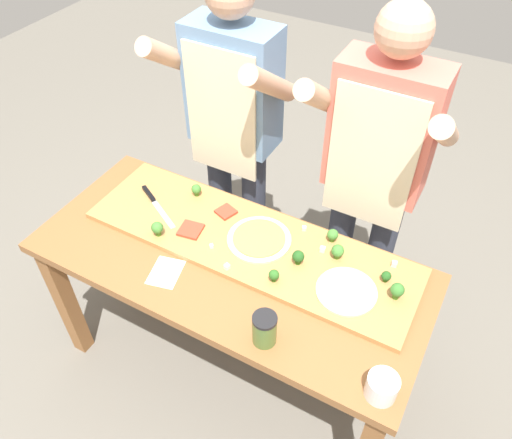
{
  "coord_description": "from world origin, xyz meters",
  "views": [
    {
      "loc": [
        0.73,
        -1.11,
        2.28
      ],
      "look_at": [
        0.03,
        0.16,
        0.88
      ],
      "focal_mm": 35.56,
      "sensor_mm": 36.0,
      "label": 1
    }
  ],
  "objects": [
    {
      "name": "recipe_note",
      "position": [
        -0.18,
        -0.17,
        0.78
      ],
      "size": [
        0.14,
        0.17,
        0.0
      ],
      "primitive_type": "cube",
      "rotation": [
        0.0,
        0.0,
        0.24
      ],
      "color": "white",
      "rests_on": "prep_table"
    },
    {
      "name": "broccoli_floret_front_left",
      "position": [
        -0.31,
        0.24,
        0.84
      ],
      "size": [
        0.04,
        0.04,
        0.06
      ],
      "color": "#487A23",
      "rests_on": "cutting_board"
    },
    {
      "name": "pizza_slice_far_left",
      "position": [
        -0.21,
        0.04,
        0.81
      ],
      "size": [
        0.1,
        0.1,
        0.01
      ],
      "primitive_type": "cube",
      "rotation": [
        0.0,
        0.0,
        0.17
      ],
      "color": "#BC3D28",
      "rests_on": "cutting_board"
    },
    {
      "name": "pizza_whole_white_garlic",
      "position": [
        0.47,
        0.05,
        0.81
      ],
      "size": [
        0.22,
        0.22,
        0.02
      ],
      "color": "beige",
      "rests_on": "cutting_board"
    },
    {
      "name": "broccoli_floret_back_left",
      "position": [
        0.25,
        0.09,
        0.84
      ],
      "size": [
        0.05,
        0.05,
        0.06
      ],
      "color": "#2C5915",
      "rests_on": "cutting_board"
    },
    {
      "name": "cheese_crumble_d",
      "position": [
        -0.08,
        0.01,
        0.81
      ],
      "size": [
        0.02,
        0.02,
        0.01
      ],
      "primitive_type": "cube",
      "rotation": [
        0.0,
        0.0,
        0.78
      ],
      "color": "white",
      "rests_on": "cutting_board"
    },
    {
      "name": "prep_table",
      "position": [
        0.0,
        0.0,
        0.66
      ],
      "size": [
        1.58,
        0.69,
        0.78
      ],
      "color": "brown",
      "rests_on": "ground"
    },
    {
      "name": "cook_right",
      "position": [
        0.37,
        0.56,
        1.0
      ],
      "size": [
        0.54,
        0.39,
        1.67
      ],
      "color": "#333847",
      "rests_on": "ground"
    },
    {
      "name": "cheese_crumble_c",
      "position": [
        0.03,
        -0.06,
        0.81
      ],
      "size": [
        0.02,
        0.02,
        0.02
      ],
      "primitive_type": "cube",
      "rotation": [
        0.0,
        0.0,
        1.29
      ],
      "color": "white",
      "rests_on": "cutting_board"
    },
    {
      "name": "cheese_crumble_e",
      "position": [
        0.31,
        0.2,
        0.81
      ],
      "size": [
        0.02,
        0.02,
        0.02
      ],
      "primitive_type": "cube",
      "rotation": [
        0.0,
        0.0,
        0.17
      ],
      "color": "white",
      "rests_on": "cutting_board"
    },
    {
      "name": "pizza_whole_pesto_green",
      "position": [
        0.07,
        0.13,
        0.81
      ],
      "size": [
        0.26,
        0.26,
        0.02
      ],
      "color": "beige",
      "rests_on": "cutting_board"
    },
    {
      "name": "ground_plane",
      "position": [
        0.0,
        0.0,
        0.0
      ],
      "size": [
        8.0,
        8.0,
        0.0
      ],
      "primitive_type": "plane",
      "color": "#6B665B"
    },
    {
      "name": "cheese_crumble_b",
      "position": [
        0.58,
        0.26,
        0.81
      ],
      "size": [
        0.02,
        0.02,
        0.02
      ],
      "primitive_type": "cube",
      "rotation": [
        0.0,
        0.0,
        0.17
      ],
      "color": "white",
      "rests_on": "cutting_board"
    },
    {
      "name": "pizza_slice_far_right",
      "position": [
        -0.14,
        0.2,
        0.81
      ],
      "size": [
        0.09,
        0.09,
        0.01
      ],
      "primitive_type": "cube",
      "rotation": [
        0.0,
        0.0,
        -0.33
      ],
      "color": "#BC3D28",
      "rests_on": "cutting_board"
    },
    {
      "name": "flour_cup",
      "position": [
        0.71,
        -0.25,
        0.82
      ],
      "size": [
        0.1,
        0.1,
        0.09
      ],
      "color": "white",
      "rests_on": "prep_table"
    },
    {
      "name": "sauce_jar",
      "position": [
        0.3,
        -0.25,
        0.85
      ],
      "size": [
        0.08,
        0.08,
        0.13
      ],
      "color": "#517033",
      "rests_on": "prep_table"
    },
    {
      "name": "broccoli_floret_front_right",
      "position": [
        0.38,
        0.19,
        0.84
      ],
      "size": [
        0.05,
        0.05,
        0.07
      ],
      "color": "#487A23",
      "rests_on": "cutting_board"
    },
    {
      "name": "broccoli_floret_back_right",
      "position": [
        0.32,
        0.27,
        0.84
      ],
      "size": [
        0.05,
        0.05,
        0.06
      ],
      "color": "#487A23",
      "rests_on": "cutting_board"
    },
    {
      "name": "broccoli_floret_center_right",
      "position": [
        0.58,
        0.17,
        0.83
      ],
      "size": [
        0.04,
        0.04,
        0.05
      ],
      "color": "#2C5915",
      "rests_on": "cutting_board"
    },
    {
      "name": "broccoli_floret_front_mid",
      "position": [
        0.21,
        -0.03,
        0.84
      ],
      "size": [
        0.04,
        0.04,
        0.05
      ],
      "color": "#366618",
      "rests_on": "cutting_board"
    },
    {
      "name": "cutting_board",
      "position": [
        0.03,
        0.11,
        0.79
      ],
      "size": [
        1.38,
        0.41,
        0.02
      ],
      "primitive_type": "cube",
      "color": "#B27F47",
      "rests_on": "prep_table"
    },
    {
      "name": "cook_left",
      "position": [
        -0.3,
        0.56,
        1.0
      ],
      "size": [
        0.54,
        0.39,
        1.67
      ],
      "color": "#333847",
      "rests_on": "ground"
    },
    {
      "name": "broccoli_floret_center_left",
      "position": [
        0.63,
        0.12,
        0.85
      ],
      "size": [
        0.05,
        0.05,
        0.07
      ],
      "color": "#3F7220",
      "rests_on": "cutting_board"
    },
    {
      "name": "cheese_crumble_a",
      "position": [
        0.2,
        0.27,
        0.81
      ],
      "size": [
        0.02,
        0.02,
        0.02
      ],
      "primitive_type": "cube",
      "rotation": [
        0.0,
        0.0,
        0.41
      ],
      "color": "silver",
      "rests_on": "cutting_board"
    },
    {
      "name": "broccoli_floret_back_mid",
      "position": [
        -0.31,
        -0.04,
        0.84
      ],
      "size": [
        0.05,
        0.05,
        0.07
      ],
      "color": "#487A23",
      "rests_on": "cutting_board"
    },
    {
      "name": "chefs_knife",
      "position": [
        -0.45,
        0.11,
        0.81
      ],
      "size": [
        0.27,
        0.16,
        0.02
      ],
      "color": "#B7BABF",
      "rests_on": "cutting_board"
    }
  ]
}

